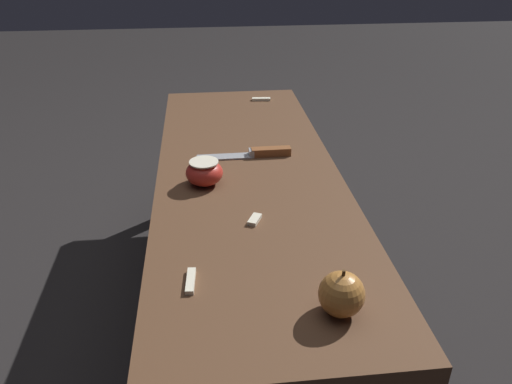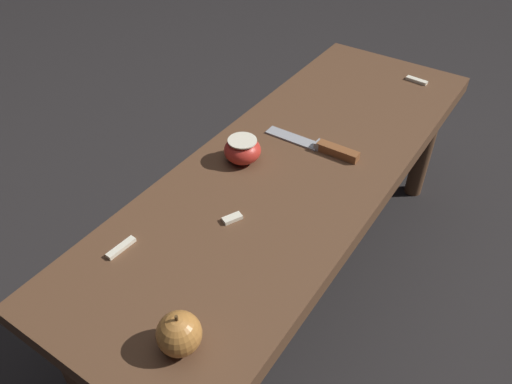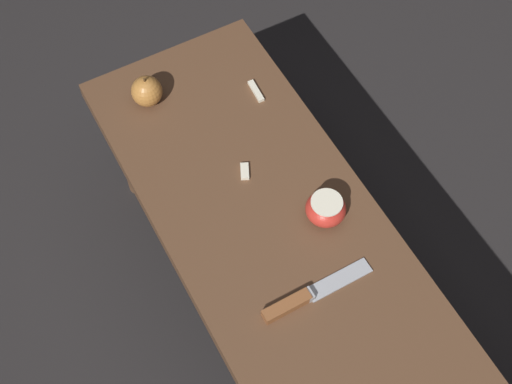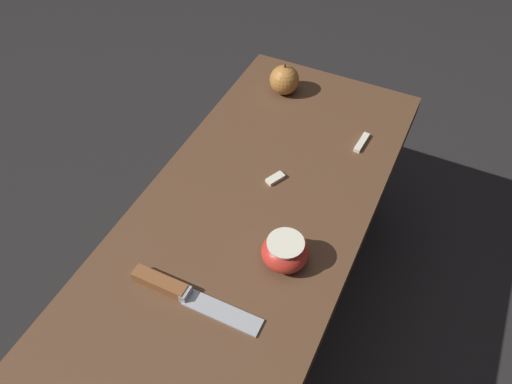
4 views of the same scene
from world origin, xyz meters
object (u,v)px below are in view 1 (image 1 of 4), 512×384
apple_whole (341,294)px  wooden_bench (248,190)px  apple_cut (204,172)px  knife (258,153)px

apple_whole → wooden_bench: bearing=-169.7°
apple_whole → apple_cut: 0.47m
knife → apple_whole: size_ratio=3.00×
apple_whole → knife: bearing=-174.2°
knife → apple_whole: 0.57m
wooden_bench → apple_whole: bearing=10.3°
apple_cut → knife: bearing=135.2°
knife → apple_cut: (0.13, -0.13, 0.02)m
apple_cut → apple_whole: bearing=23.7°
wooden_bench → knife: knife is taller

